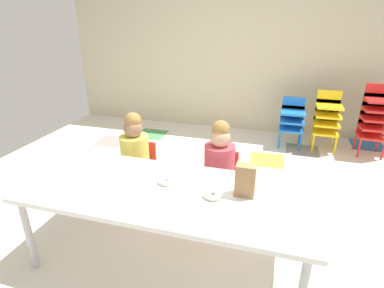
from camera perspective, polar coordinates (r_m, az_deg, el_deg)
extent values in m
cube|color=silver|center=(2.90, 3.22, -13.38)|extent=(5.78, 4.99, 0.02)
cube|color=#336BB2|center=(3.40, -19.81, -8.71)|extent=(0.43, 0.43, 0.00)
cube|color=#336BB2|center=(5.02, 30.08, -0.18)|extent=(0.43, 0.43, 0.00)
cube|color=#478C51|center=(4.80, -7.63, 1.88)|extent=(0.43, 0.43, 0.00)
cube|color=gray|center=(4.44, 20.07, -1.12)|extent=(0.43, 0.43, 0.00)
cube|color=gray|center=(4.63, -14.96, 0.47)|extent=(0.43, 0.43, 0.00)
cube|color=orange|center=(4.01, 13.96, -2.94)|extent=(0.43, 0.43, 0.00)
cube|color=beige|center=(4.83, 10.68, 17.33)|extent=(5.78, 0.10, 2.54)
cube|color=white|center=(2.11, -4.89, -8.92)|extent=(1.98, 0.81, 0.04)
cylinder|color=#B2B2B7|center=(2.50, -28.37, -14.79)|extent=(0.05, 0.05, 0.57)
cylinder|color=#B2B2B7|center=(2.93, -19.27, -7.49)|extent=(0.05, 0.05, 0.57)
cylinder|color=#B2B2B7|center=(2.47, 19.26, -13.53)|extent=(0.05, 0.05, 0.57)
cube|color=red|center=(2.95, -10.36, -5.92)|extent=(0.32, 0.30, 0.03)
cube|color=red|center=(3.00, -9.32, -2.11)|extent=(0.29, 0.02, 0.30)
cylinder|color=#D8C64C|center=(2.85, -10.67, -2.04)|extent=(0.32, 0.32, 0.38)
sphere|color=#8C664C|center=(2.76, -11.06, 2.87)|extent=(0.17, 0.17, 0.17)
sphere|color=olive|center=(2.74, -11.06, 4.32)|extent=(0.15, 0.15, 0.15)
cylinder|color=red|center=(2.99, -13.70, -9.17)|extent=(0.02, 0.02, 0.28)
cylinder|color=red|center=(2.87, -8.74, -10.15)|extent=(0.02, 0.02, 0.28)
cylinder|color=red|center=(3.18, -11.43, -6.84)|extent=(0.02, 0.02, 0.28)
cylinder|color=red|center=(3.07, -6.73, -7.66)|extent=(0.02, 0.02, 0.28)
cube|color=red|center=(2.72, 4.98, -8.25)|extent=(0.32, 0.30, 0.03)
cube|color=red|center=(2.78, 5.71, -4.05)|extent=(0.29, 0.02, 0.30)
cylinder|color=#BF3F4C|center=(2.62, 5.15, -4.12)|extent=(0.32, 0.32, 0.38)
sphere|color=tan|center=(2.51, 5.35, 1.18)|extent=(0.17, 0.17, 0.17)
sphere|color=olive|center=(2.49, 5.46, 2.78)|extent=(0.15, 0.15, 0.15)
cylinder|color=red|center=(2.72, 1.36, -11.91)|extent=(0.02, 0.02, 0.28)
cylinder|color=red|center=(2.68, 7.31, -12.78)|extent=(0.02, 0.02, 0.28)
cylinder|color=red|center=(2.93, 2.69, -9.12)|extent=(0.02, 0.02, 0.28)
cylinder|color=red|center=(2.89, 8.16, -9.86)|extent=(0.02, 0.02, 0.28)
cube|color=blue|center=(4.44, 18.13, 2.72)|extent=(0.32, 0.30, 0.03)
cube|color=blue|center=(4.54, 18.25, 4.37)|extent=(0.30, 0.02, 0.18)
cube|color=blue|center=(4.40, 18.32, 4.19)|extent=(0.32, 0.30, 0.03)
cube|color=blue|center=(4.51, 18.44, 5.81)|extent=(0.30, 0.02, 0.18)
cube|color=blue|center=(4.37, 18.51, 5.68)|extent=(0.32, 0.30, 0.03)
cube|color=blue|center=(4.48, 18.63, 7.28)|extent=(0.30, 0.02, 0.18)
cylinder|color=blue|center=(4.36, 16.11, 0.76)|extent=(0.02, 0.02, 0.26)
cylinder|color=blue|center=(4.37, 19.77, 0.36)|extent=(0.02, 0.02, 0.26)
cylinder|color=blue|center=(4.60, 16.19, 1.93)|extent=(0.02, 0.02, 0.26)
cylinder|color=blue|center=(4.61, 19.65, 1.54)|extent=(0.02, 0.02, 0.26)
cube|color=yellow|center=(4.48, 23.72, 2.09)|extent=(0.32, 0.30, 0.03)
cube|color=yellow|center=(4.58, 23.72, 3.73)|extent=(0.30, 0.02, 0.18)
cube|color=yellow|center=(4.44, 23.96, 3.53)|extent=(0.32, 0.30, 0.03)
cube|color=yellow|center=(4.55, 23.95, 5.15)|extent=(0.30, 0.02, 0.18)
cube|color=yellow|center=(4.41, 24.21, 5.00)|extent=(0.32, 0.30, 0.03)
cube|color=yellow|center=(4.52, 24.20, 6.60)|extent=(0.30, 0.02, 0.18)
cube|color=yellow|center=(4.38, 24.46, 6.49)|extent=(0.32, 0.30, 0.03)
cube|color=yellow|center=(4.49, 24.44, 8.06)|extent=(0.30, 0.02, 0.18)
cylinder|color=yellow|center=(4.39, 21.83, 0.13)|extent=(0.02, 0.02, 0.26)
cylinder|color=yellow|center=(4.43, 25.40, -0.26)|extent=(0.02, 0.02, 0.26)
cylinder|color=yellow|center=(4.63, 21.60, 1.33)|extent=(0.02, 0.02, 0.26)
cylinder|color=yellow|center=(4.67, 25.00, 0.94)|extent=(0.02, 0.02, 0.26)
cube|color=red|center=(4.60, 30.64, 1.27)|extent=(0.32, 0.30, 0.03)
cube|color=red|center=(4.70, 30.50, 2.89)|extent=(0.30, 0.02, 0.18)
cube|color=red|center=(4.56, 30.94, 2.67)|extent=(0.32, 0.30, 0.03)
cube|color=red|center=(4.67, 30.79, 4.27)|extent=(0.30, 0.02, 0.18)
cube|color=red|center=(4.53, 31.24, 4.09)|extent=(0.32, 0.30, 0.03)
cube|color=red|center=(4.64, 31.09, 5.67)|extent=(0.30, 0.02, 0.18)
cube|color=red|center=(4.50, 31.55, 5.53)|extent=(0.32, 0.30, 0.03)
cube|color=red|center=(4.61, 31.39, 7.09)|extent=(0.30, 0.02, 0.18)
cube|color=red|center=(4.47, 31.87, 6.99)|extent=(0.32, 0.30, 0.03)
cube|color=red|center=(4.58, 31.69, 8.52)|extent=(0.30, 0.02, 0.18)
cylinder|color=red|center=(4.49, 28.95, -0.65)|extent=(0.02, 0.02, 0.26)
cylinder|color=red|center=(4.56, 32.35, -1.02)|extent=(0.02, 0.02, 0.26)
cylinder|color=red|center=(4.72, 28.37, 0.56)|extent=(0.02, 0.02, 0.26)
cylinder|color=red|center=(4.80, 31.61, 0.19)|extent=(0.02, 0.02, 0.26)
cube|color=#9E754C|center=(2.01, 10.00, -6.72)|extent=(0.13, 0.09, 0.22)
cylinder|color=white|center=(2.17, -4.81, -7.36)|extent=(0.18, 0.18, 0.01)
cylinder|color=white|center=(2.49, -16.15, -4.09)|extent=(0.18, 0.18, 0.01)
torus|color=white|center=(2.16, -4.83, -6.84)|extent=(0.12, 0.12, 0.04)
torus|color=white|center=(2.01, 3.91, -9.44)|extent=(0.13, 0.13, 0.04)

